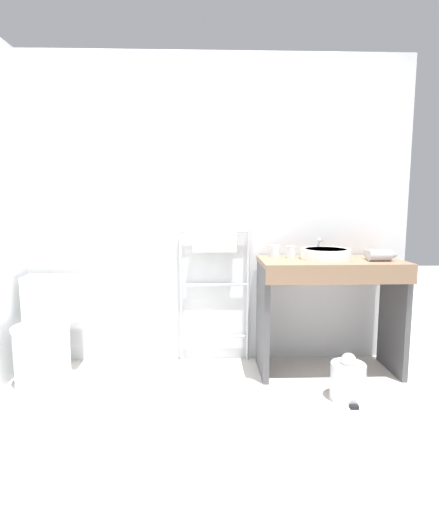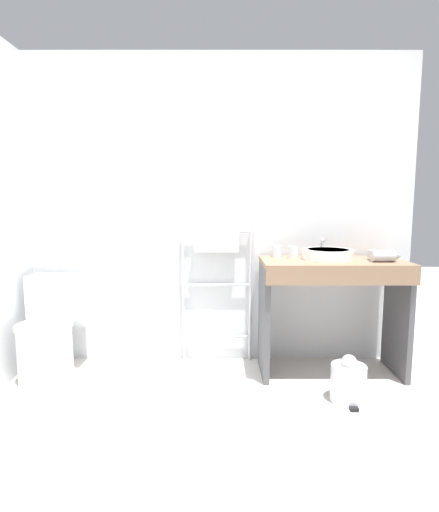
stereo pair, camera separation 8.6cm
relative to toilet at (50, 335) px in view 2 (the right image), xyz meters
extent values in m
plane|color=silver|center=(1.18, -0.92, -0.32)|extent=(12.00, 12.00, 0.00)
cube|color=silver|center=(1.18, 0.42, 0.88)|extent=(3.13, 0.12, 2.40)
cylinder|color=white|center=(0.00, -0.08, -0.12)|extent=(0.37, 0.37, 0.40)
cylinder|color=white|center=(0.00, -0.08, 0.10)|extent=(0.38, 0.38, 0.02)
cube|color=white|center=(0.00, 0.18, 0.25)|extent=(0.41, 0.19, 0.32)
cylinder|color=silver|center=(0.00, 0.18, 0.41)|extent=(0.05, 0.05, 0.01)
cylinder|color=silver|center=(0.94, 0.33, 0.23)|extent=(0.02, 0.02, 1.09)
cylinder|color=silver|center=(1.48, 0.33, 0.23)|extent=(0.02, 0.02, 1.09)
cylinder|color=silver|center=(1.21, 0.33, -0.12)|extent=(0.53, 0.02, 0.02)
cylinder|color=silver|center=(1.21, 0.33, 0.30)|extent=(0.53, 0.02, 0.02)
cylinder|color=silver|center=(1.21, 0.33, 0.73)|extent=(0.53, 0.02, 0.02)
cube|color=silver|center=(1.21, 0.30, 0.65)|extent=(0.35, 0.04, 0.17)
cube|color=#84664C|center=(2.06, 0.08, 0.52)|extent=(1.03, 0.51, 0.03)
cube|color=#84664C|center=(2.06, -0.16, 0.45)|extent=(1.03, 0.02, 0.10)
cube|color=#4C4C4F|center=(1.56, 0.08, 0.09)|extent=(0.04, 0.43, 0.82)
cube|color=#4C4C4F|center=(2.55, 0.08, 0.09)|extent=(0.04, 0.43, 0.82)
cylinder|color=white|center=(2.03, 0.12, 0.57)|extent=(0.36, 0.36, 0.08)
cylinder|color=silver|center=(2.03, 0.12, 0.61)|extent=(0.30, 0.30, 0.01)
cylinder|color=silver|center=(2.03, 0.31, 0.61)|extent=(0.02, 0.02, 0.14)
cylinder|color=silver|center=(2.03, 0.26, 0.66)|extent=(0.02, 0.09, 0.02)
cylinder|color=silver|center=(1.67, 0.25, 0.58)|extent=(0.08, 0.08, 0.09)
cylinder|color=silver|center=(1.78, 0.20, 0.58)|extent=(0.07, 0.07, 0.09)
cylinder|color=#B7B7BC|center=(2.38, -0.01, 0.58)|extent=(0.16, 0.08, 0.08)
cone|color=#9C9CA0|center=(2.48, -0.01, 0.58)|extent=(0.05, 0.07, 0.07)
cube|color=#B7B7BC|center=(2.34, 0.08, 0.58)|extent=(0.05, 0.09, 0.06)
cylinder|color=silver|center=(2.06, -0.35, -0.20)|extent=(0.22, 0.22, 0.24)
sphere|color=silver|center=(2.06, -0.35, -0.06)|extent=(0.10, 0.10, 0.10)
cube|color=black|center=(2.06, -0.48, -0.31)|extent=(0.05, 0.04, 0.02)
camera|label=1|loc=(1.15, -2.78, 0.95)|focal=28.00mm
camera|label=2|loc=(1.23, -2.78, 0.95)|focal=28.00mm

